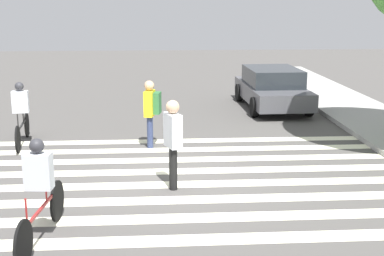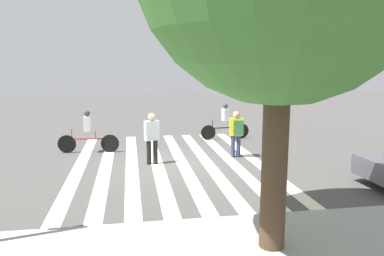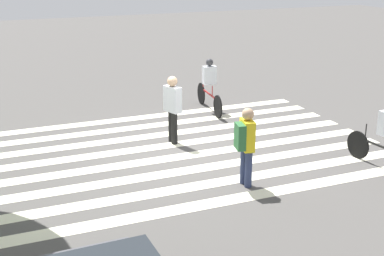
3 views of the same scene
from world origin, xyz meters
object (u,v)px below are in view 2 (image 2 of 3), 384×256
cyclist_far_lane (225,120)px  cyclist_near_curb (88,130)px  pedestrian_adult_blue_shirt (237,131)px  pedestrian_child_with_backpack (152,136)px

cyclist_far_lane → cyclist_near_curb: cyclist_near_curb is taller
cyclist_far_lane → cyclist_near_curb: 6.09m
pedestrian_adult_blue_shirt → cyclist_far_lane: size_ratio=0.74×
pedestrian_adult_blue_shirt → pedestrian_child_with_backpack: 3.13m
pedestrian_adult_blue_shirt → cyclist_far_lane: (-0.44, -3.31, -0.12)m
pedestrian_adult_blue_shirt → pedestrian_child_with_backpack: size_ratio=0.96×
pedestrian_child_with_backpack → cyclist_far_lane: size_ratio=0.77×
pedestrian_child_with_backpack → cyclist_near_curb: (2.33, -2.07, -0.12)m
pedestrian_child_with_backpack → pedestrian_adult_blue_shirt: bearing=168.9°
cyclist_far_lane → pedestrian_adult_blue_shirt: bearing=77.0°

